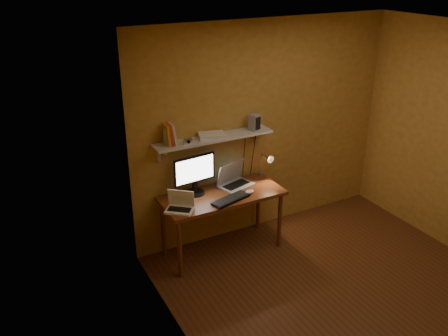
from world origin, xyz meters
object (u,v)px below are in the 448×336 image
wall_shelf (214,138)px  keyboard (231,199)px  monitor (195,173)px  laptop (234,179)px  mouse (250,192)px  speaker_left (170,137)px  shelf_camera (188,141)px  desk_lamp (266,162)px  speaker_right (254,122)px  desk (222,201)px  netbook (180,205)px  router (212,135)px

wall_shelf → keyboard: (0.01, -0.37, -0.60)m
monitor → laptop: bearing=-7.0°
mouse → speaker_left: size_ratio=0.59×
monitor → wall_shelf: bearing=2.2°
shelf_camera → desk_lamp: bearing=-0.5°
mouse → speaker_right: 0.80m
monitor → speaker_left: size_ratio=2.80×
desk → keyboard: size_ratio=3.03×
laptop → netbook: 0.82m
laptop → mouse: laptop is taller
laptop → speaker_right: (0.28, 0.03, 0.64)m
wall_shelf → shelf_camera: size_ratio=12.90×
desk_lamp → speaker_left: bearing=176.4°
speaker_right → mouse: bearing=-145.8°
wall_shelf → mouse: wall_shelf is taller
desk_lamp → shelf_camera: size_ratio=3.45×
netbook → mouse: bearing=38.1°
monitor → router: router is taller
wall_shelf → monitor: (-0.26, -0.04, -0.35)m
netbook → mouse: (0.84, -0.03, -0.04)m
desk → desk_lamp: size_ratio=3.73×
desk → speaker_right: 0.97m
wall_shelf → monitor: wall_shelf is taller
monitor → mouse: size_ratio=4.71×
speaker_right → shelf_camera: 0.86m
mouse → speaker_right: (0.23, 0.31, 0.70)m
shelf_camera → router: shelf_camera is taller
laptop → shelf_camera: 0.82m
wall_shelf → speaker_left: size_ratio=7.75×
wall_shelf → speaker_right: size_ratio=7.47×
keyboard → desk_lamp: size_ratio=1.23×
router → keyboard: bearing=-83.3°
laptop → keyboard: 0.39m
speaker_left → router: size_ratio=0.63×
desk → speaker_right: size_ratio=7.47×
desk → speaker_left: bearing=158.9°
netbook → desk: bearing=50.6°
netbook → keyboard: bearing=32.6°
shelf_camera → mouse: bearing=-23.1°
laptop → speaker_right: bearing=-10.4°
router → shelf_camera: bearing=-169.3°
mouse → desk_lamp: 0.50m
speaker_right → router: 0.55m
netbook → shelf_camera: shelf_camera is taller
netbook → keyboard: 0.58m
desk → shelf_camera: size_ratio=12.90×
desk → laptop: laptop is taller
speaker_left → router: (0.49, -0.01, -0.07)m
desk → wall_shelf: 0.72m
monitor → shelf_camera: size_ratio=4.66×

